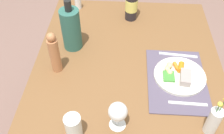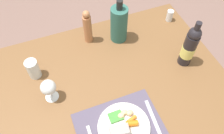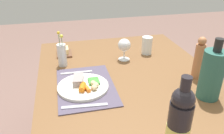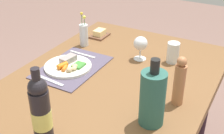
# 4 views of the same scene
# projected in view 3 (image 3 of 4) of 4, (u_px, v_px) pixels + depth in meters

# --- Properties ---
(dining_table) EXTENTS (1.41, 1.01, 0.74)m
(dining_table) POSITION_uv_depth(u_px,v_px,m) (131.00, 95.00, 1.27)
(dining_table) COLOR brown
(dining_table) RESTS_ON ground_plane
(placemat) EXTENTS (0.43, 0.29, 0.01)m
(placemat) POSITION_uv_depth(u_px,v_px,m) (86.00, 86.00, 1.19)
(placemat) COLOR #52495E
(placemat) RESTS_ON dining_table
(dinner_plate) EXTENTS (0.26, 0.26, 0.05)m
(dinner_plate) POSITION_uv_depth(u_px,v_px,m) (83.00, 86.00, 1.17)
(dinner_plate) COLOR white
(dinner_plate) RESTS_ON placemat
(fork) EXTENTS (0.02, 0.18, 0.00)m
(fork) POSITION_uv_depth(u_px,v_px,m) (77.00, 73.00, 1.31)
(fork) COLOR silver
(fork) RESTS_ON placemat
(knife) EXTENTS (0.04, 0.21, 0.00)m
(knife) POSITION_uv_depth(u_px,v_px,m) (85.00, 106.00, 1.03)
(knife) COLOR silver
(knife) RESTS_ON placemat
(pepper_mill) EXTENTS (0.05, 0.05, 0.24)m
(pepper_mill) POSITION_uv_depth(u_px,v_px,m) (199.00, 59.00, 1.23)
(pepper_mill) COLOR #B67349
(pepper_mill) RESTS_ON dining_table
(wine_bottle) EXTENTS (0.08, 0.08, 0.32)m
(wine_bottle) POSITION_uv_depth(u_px,v_px,m) (179.00, 126.00, 0.73)
(wine_bottle) COLOR black
(wine_bottle) RESTS_ON dining_table
(wine_glass) EXTENTS (0.08, 0.08, 0.14)m
(wine_glass) POSITION_uv_depth(u_px,v_px,m) (124.00, 46.00, 1.45)
(wine_glass) COLOR white
(wine_glass) RESTS_ON dining_table
(flower_vase) EXTENTS (0.05, 0.05, 0.22)m
(flower_vase) POSITION_uv_depth(u_px,v_px,m) (62.00, 54.00, 1.38)
(flower_vase) COLOR silver
(flower_vase) RESTS_ON dining_table
(cooler_bottle) EXTENTS (0.11, 0.11, 0.30)m
(cooler_bottle) POSITION_uv_depth(u_px,v_px,m) (212.00, 74.00, 1.05)
(cooler_bottle) COLOR #2D6055
(cooler_bottle) RESTS_ON dining_table
(butter_dish) EXTENTS (0.13, 0.10, 0.05)m
(butter_dish) POSITION_uv_depth(u_px,v_px,m) (64.00, 52.00, 1.55)
(butter_dish) COLOR brown
(butter_dish) RESTS_ON dining_table
(water_tumbler) EXTENTS (0.07, 0.07, 0.12)m
(water_tumbler) POSITION_uv_depth(u_px,v_px,m) (147.00, 46.00, 1.55)
(water_tumbler) COLOR silver
(water_tumbler) RESTS_ON dining_table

